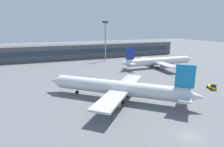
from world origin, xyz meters
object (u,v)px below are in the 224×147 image
at_px(floodlight_tower_west, 105,38).
at_px(airplane_mid, 159,61).
at_px(baggage_tug_yellow, 212,87).
at_px(airplane_near, 117,88).

bearing_deg(floodlight_tower_west, airplane_mid, -58.94).
bearing_deg(airplane_mid, baggage_tug_yellow, -96.29).
distance_m(baggage_tug_yellow, floodlight_tower_west, 68.44).
xyz_separation_m(airplane_near, baggage_tug_yellow, (32.93, -3.29, -2.64)).
xyz_separation_m(airplane_near, airplane_mid, (36.86, 32.32, -0.30)).
bearing_deg(airplane_near, baggage_tug_yellow, -5.70).
xyz_separation_m(airplane_near, floodlight_tower_west, (18.73, 62.42, 10.17)).
xyz_separation_m(airplane_mid, baggage_tug_yellow, (-3.93, -35.61, -2.34)).
relative_size(airplane_mid, floodlight_tower_west, 1.79).
height_order(airplane_near, floodlight_tower_west, floodlight_tower_west).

